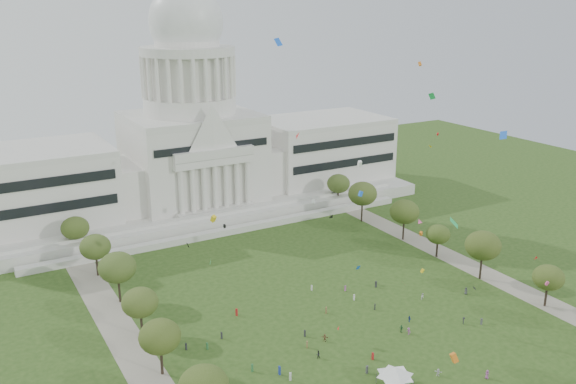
# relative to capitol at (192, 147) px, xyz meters

# --- Properties ---
(ground) EXTENTS (400.00, 400.00, 0.00)m
(ground) POSITION_rel_capitol_xyz_m (0.00, -113.59, -22.30)
(ground) COLOR #2A4817
(ground) RESTS_ON ground
(capitol) EXTENTS (160.00, 64.50, 91.30)m
(capitol) POSITION_rel_capitol_xyz_m (0.00, 0.00, 0.00)
(capitol) COLOR silver
(capitol) RESTS_ON ground
(path_left) EXTENTS (8.00, 160.00, 0.04)m
(path_left) POSITION_rel_capitol_xyz_m (-48.00, -83.59, -22.28)
(path_left) COLOR gray
(path_left) RESTS_ON ground
(path_right) EXTENTS (8.00, 160.00, 0.04)m
(path_right) POSITION_rel_capitol_xyz_m (48.00, -83.59, -22.28)
(path_right) COLOR gray
(path_right) RESTS_ON ground
(row_tree_r_1) EXTENTS (7.58, 7.58, 10.78)m
(row_tree_r_1) POSITION_rel_capitol_xyz_m (46.22, -115.34, -14.64)
(row_tree_r_1) COLOR black
(row_tree_r_1) RESTS_ON ground
(row_tree_l_2) EXTENTS (8.42, 8.42, 11.97)m
(row_tree_l_2) POSITION_rel_capitol_xyz_m (-45.04, -96.29, -13.79)
(row_tree_l_2) COLOR black
(row_tree_l_2) RESTS_ON ground
(row_tree_r_2) EXTENTS (9.55, 9.55, 13.58)m
(row_tree_r_2) POSITION_rel_capitol_xyz_m (44.17, -96.15, -12.64)
(row_tree_r_2) COLOR black
(row_tree_r_2) RESTS_ON ground
(row_tree_l_3) EXTENTS (8.12, 8.12, 11.55)m
(row_tree_l_3) POSITION_rel_capitol_xyz_m (-44.09, -79.67, -14.09)
(row_tree_l_3) COLOR black
(row_tree_l_3) RESTS_ON ground
(row_tree_r_3) EXTENTS (7.01, 7.01, 9.98)m
(row_tree_r_3) POSITION_rel_capitol_xyz_m (44.40, -79.10, -15.21)
(row_tree_r_3) COLOR black
(row_tree_r_3) RESTS_ON ground
(row_tree_l_4) EXTENTS (9.29, 9.29, 13.21)m
(row_tree_l_4) POSITION_rel_capitol_xyz_m (-44.08, -61.17, -12.90)
(row_tree_l_4) COLOR black
(row_tree_l_4) RESTS_ON ground
(row_tree_r_4) EXTENTS (9.19, 9.19, 13.06)m
(row_tree_r_4) POSITION_rel_capitol_xyz_m (44.76, -63.55, -13.01)
(row_tree_r_4) COLOR black
(row_tree_r_4) RESTS_ON ground
(row_tree_l_5) EXTENTS (8.33, 8.33, 11.85)m
(row_tree_l_5) POSITION_rel_capitol_xyz_m (-45.22, -42.58, -13.88)
(row_tree_l_5) COLOR black
(row_tree_l_5) RESTS_ON ground
(row_tree_r_5) EXTENTS (9.82, 9.82, 13.96)m
(row_tree_r_5) POSITION_rel_capitol_xyz_m (43.49, -43.40, -12.37)
(row_tree_r_5) COLOR black
(row_tree_r_5) RESTS_ON ground
(row_tree_l_6) EXTENTS (8.19, 8.19, 11.64)m
(row_tree_l_6) POSITION_rel_capitol_xyz_m (-46.87, -24.45, -14.02)
(row_tree_l_6) COLOR black
(row_tree_l_6) RESTS_ON ground
(row_tree_r_6) EXTENTS (8.42, 8.42, 11.97)m
(row_tree_r_6) POSITION_rel_capitol_xyz_m (45.96, -25.46, -13.79)
(row_tree_r_6) COLOR black
(row_tree_r_6) RESTS_ON ground
(event_tent) EXTENTS (9.71, 9.71, 4.26)m
(event_tent) POSITION_rel_capitol_xyz_m (-7.08, -122.71, -19.00)
(event_tent) COLOR #4C4C4C
(event_tent) RESTS_ON ground
(person_0) EXTENTS (0.94, 1.10, 1.92)m
(person_0) POSITION_rel_capitol_xyz_m (33.99, -101.04, -21.34)
(person_0) COLOR #4C4C51
(person_0) RESTS_ON ground
(person_2) EXTENTS (1.01, 0.80, 1.81)m
(person_2) POSITION_rel_capitol_xyz_m (22.33, -97.80, -21.39)
(person_2) COLOR silver
(person_2) RESTS_ON ground
(person_3) EXTENTS (0.73, 1.16, 1.68)m
(person_3) POSITION_rel_capitol_xyz_m (8.10, -109.09, -21.46)
(person_3) COLOR #994C8C
(person_3) RESTS_ON ground
(person_4) EXTENTS (0.97, 1.19, 1.79)m
(person_4) POSITION_rel_capitol_xyz_m (7.38, -107.42, -21.40)
(person_4) COLOR #33723F
(person_4) RESTS_ON ground
(person_5) EXTENTS (1.62, 1.62, 1.77)m
(person_5) POSITION_rel_capitol_xyz_m (-9.88, -102.13, -21.41)
(person_5) COLOR olive
(person_5) RESTS_ON ground
(person_6) EXTENTS (0.79, 1.05, 1.93)m
(person_6) POSITION_rel_capitol_xyz_m (10.45, -129.92, -21.33)
(person_6) COLOR #994C8C
(person_6) RESTS_ON ground
(person_8) EXTENTS (0.96, 0.73, 1.74)m
(person_8) POSITION_rel_capitol_xyz_m (-14.73, -106.99, -21.42)
(person_8) COLOR #26262B
(person_8) RESTS_ON ground
(person_9) EXTENTS (1.21, 1.20, 1.74)m
(person_9) POSITION_rel_capitol_xyz_m (22.29, -111.85, -21.43)
(person_9) COLOR #26262B
(person_9) RESTS_ON ground
(person_10) EXTENTS (0.53, 0.95, 1.60)m
(person_10) POSITION_rel_capitol_xyz_m (12.00, -104.81, -21.49)
(person_10) COLOR navy
(person_10) RESTS_ON ground
(person_11) EXTENTS (1.45, 1.52, 1.63)m
(person_11) POSITION_rel_capitol_xyz_m (2.64, -124.38, -21.48)
(person_11) COLOR silver
(person_11) RESTS_ON ground
(distant_crowd) EXTENTS (68.10, 41.76, 1.92)m
(distant_crowd) POSITION_rel_capitol_xyz_m (-14.15, -99.66, -21.47)
(distant_crowd) COLOR #26262B
(distant_crowd) RESTS_ON ground
(kite_swarm) EXTENTS (82.53, 107.37, 61.12)m
(kite_swarm) POSITION_rel_capitol_xyz_m (2.16, -105.53, 5.31)
(kite_swarm) COLOR red
(kite_swarm) RESTS_ON ground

